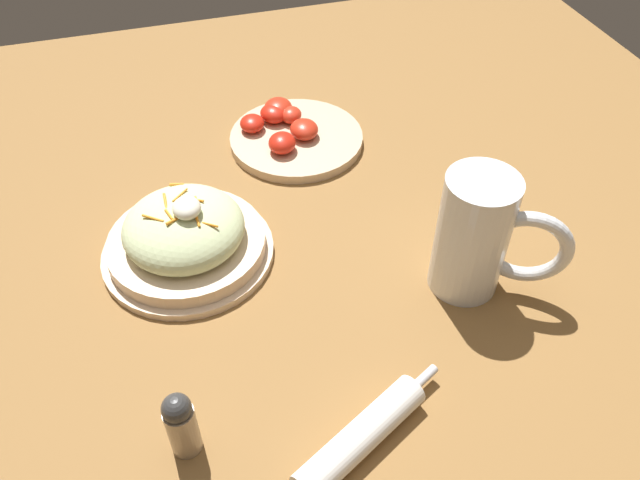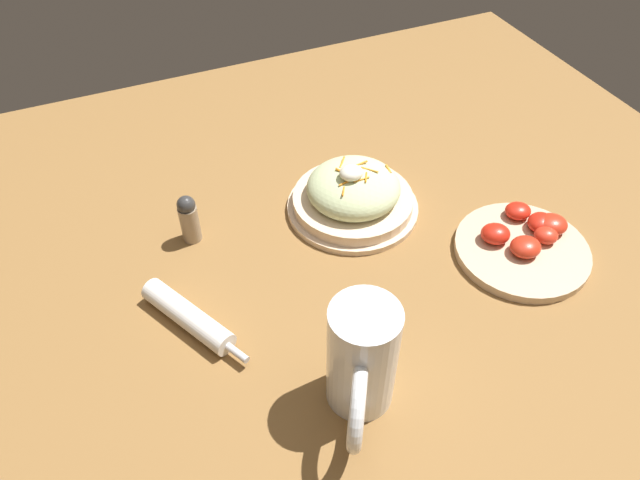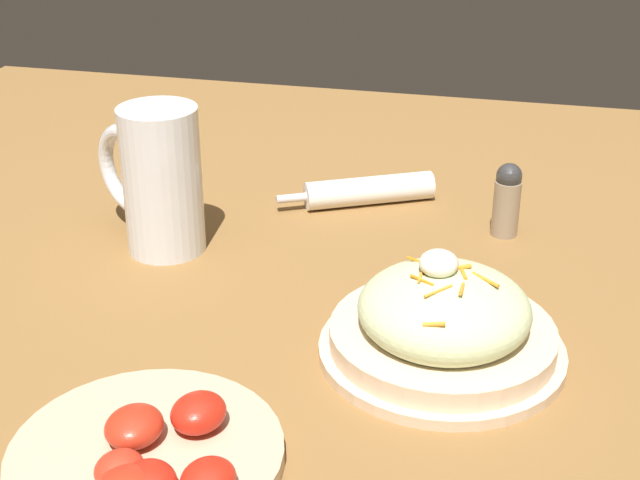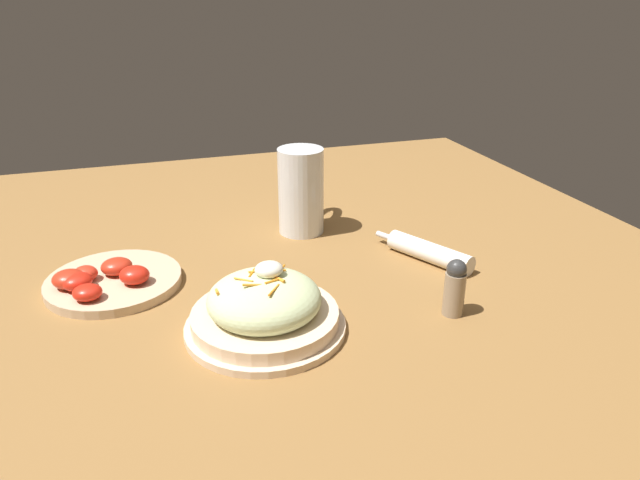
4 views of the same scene
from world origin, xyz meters
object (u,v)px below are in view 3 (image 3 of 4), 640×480
tomato_plate (149,456)px  napkin_roll (368,191)px  salad_plate (443,324)px  beer_mug (159,188)px  salt_shaker (507,199)px

tomato_plate → napkin_roll: bearing=-7.3°
tomato_plate → salad_plate: bearing=-43.3°
beer_mug → tomato_plate: bearing=-159.5°
salad_plate → tomato_plate: bearing=136.7°
napkin_roll → salt_shaker: bearing=-106.2°
salad_plate → salt_shaker: bearing=-8.7°
salad_plate → beer_mug: size_ratio=1.36×
salad_plate → napkin_roll: size_ratio=1.20×
tomato_plate → beer_mug: bearing=20.5°
beer_mug → tomato_plate: (-0.35, -0.13, -0.06)m
beer_mug → napkin_roll: (0.17, -0.20, -0.05)m
beer_mug → tomato_plate: 0.38m
salt_shaker → beer_mug: bearing=107.9°
salt_shaker → tomato_plate: bearing=153.6°
salad_plate → salt_shaker: size_ratio=2.56×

